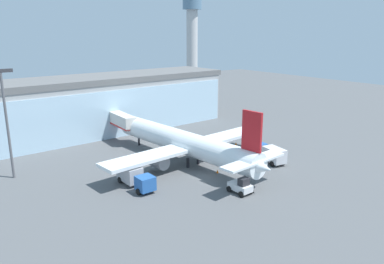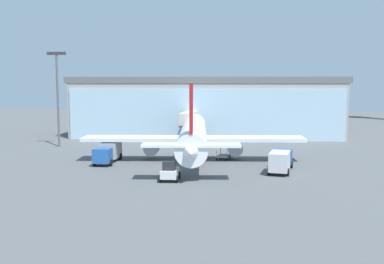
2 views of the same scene
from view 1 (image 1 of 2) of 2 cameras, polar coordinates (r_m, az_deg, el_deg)
ground at (r=56.72m, az=2.39°, el=-6.74°), size 240.00×240.00×0.00m
terminal_building at (r=83.84m, az=-12.46°, el=4.35°), size 54.86×16.46×12.01m
jet_bridge at (r=75.43m, az=-11.11°, el=1.88°), size 2.59×11.42×5.62m
control_tower at (r=146.93m, az=0.01°, el=14.53°), size 7.45×7.45×33.71m
apron_light_mast at (r=59.53m, az=-26.51°, el=2.48°), size 3.20×0.40×16.05m
airplane at (r=61.22m, az=-1.07°, el=-1.69°), size 31.27×35.24×10.85m
catering_truck at (r=53.21m, az=-8.74°, el=-6.72°), size 2.73×7.38×2.65m
fuel_truck at (r=63.88m, az=11.65°, el=-3.12°), size 3.54×7.57×2.65m
baggage_cart at (r=64.88m, az=1.86°, el=-3.42°), size 2.04×3.02×1.50m
pushback_tug at (r=51.13m, az=7.43°, el=-8.19°), size 2.28×3.28×2.30m
safety_cone_nose at (r=57.95m, az=3.89°, el=-5.99°), size 0.36×0.36×0.55m
safety_cone_wingtip at (r=72.40m, az=6.72°, el=-1.73°), size 0.36×0.36×0.55m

